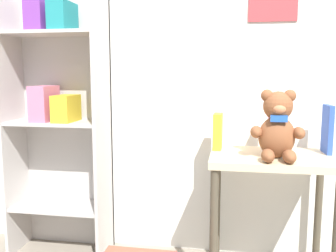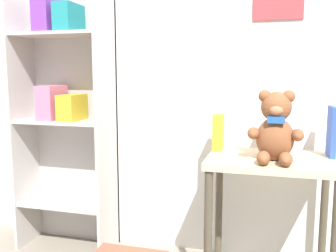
{
  "view_description": "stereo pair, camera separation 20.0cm",
  "coord_description": "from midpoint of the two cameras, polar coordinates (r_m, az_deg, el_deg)",
  "views": [
    {
      "loc": [
        0.09,
        -0.85,
        1.09
      ],
      "look_at": [
        -0.25,
        1.11,
        0.81
      ],
      "focal_mm": 40.0,
      "sensor_mm": 36.0,
      "label": 1
    },
    {
      "loc": [
        0.28,
        -0.8,
        1.09
      ],
      "look_at": [
        -0.25,
        1.11,
        0.81
      ],
      "focal_mm": 40.0,
      "sensor_mm": 36.0,
      "label": 2
    }
  ],
  "objects": [
    {
      "name": "display_table",
      "position": [
        1.96,
        12.67,
        -7.75
      ],
      "size": [
        0.62,
        0.44,
        0.68
      ],
      "color": "beige",
      "rests_on": "ground_plane"
    },
    {
      "name": "book_standing_blue",
      "position": [
        2.04,
        20.59,
        -0.47
      ],
      "size": [
        0.03,
        0.14,
        0.25
      ],
      "primitive_type": "cube",
      "rotation": [
        0.0,
        0.0,
        0.03
      ],
      "color": "#2D51B7",
      "rests_on": "display_table"
    },
    {
      "name": "teddy_bear",
      "position": [
        1.83,
        13.38,
        -0.24
      ],
      "size": [
        0.25,
        0.23,
        0.33
      ],
      "color": "brown",
      "rests_on": "display_table"
    },
    {
      "name": "book_standing_pink",
      "position": [
        2.01,
        12.74,
        -0.16
      ],
      "size": [
        0.03,
        0.11,
        0.26
      ],
      "primitive_type": "cube",
      "rotation": [
        0.0,
        0.0,
        -0.02
      ],
      "color": "#D17093",
      "rests_on": "display_table"
    },
    {
      "name": "bookshelf_side",
      "position": [
        2.34,
        -18.7,
        2.97
      ],
      "size": [
        0.58,
        0.29,
        1.6
      ],
      "color": "#BCB7B2",
      "rests_on": "ground_plane"
    },
    {
      "name": "book_standing_yellow",
      "position": [
        2.02,
        4.79,
        -0.85
      ],
      "size": [
        0.05,
        0.11,
        0.19
      ],
      "primitive_type": "cube",
      "rotation": [
        0.0,
        0.0,
        -0.05
      ],
      "color": "gold",
      "rests_on": "display_table"
    },
    {
      "name": "wall_back",
      "position": [
        2.22,
        5.01,
        12.24
      ],
      "size": [
        4.8,
        0.07,
        2.5
      ],
      "color": "silver",
      "rests_on": "ground_plane"
    }
  ]
}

